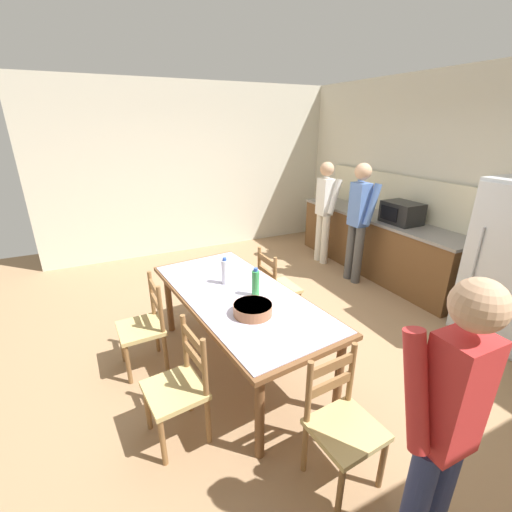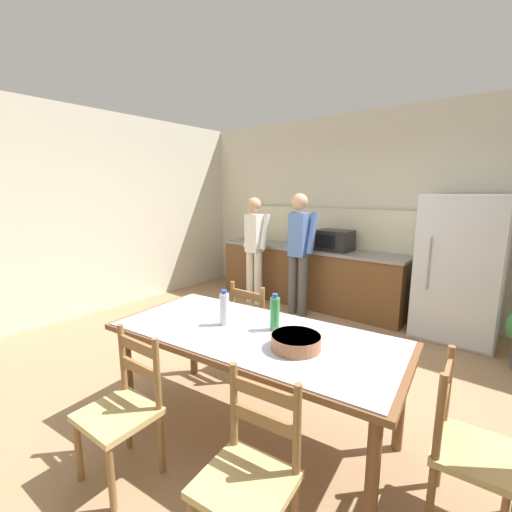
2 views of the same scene
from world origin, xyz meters
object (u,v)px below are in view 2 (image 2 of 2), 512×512
Objects in this scene: serving_bowl at (296,341)px; chair_head_end at (468,448)px; bottle_near_centre at (224,309)px; microwave at (334,240)px; refrigerator at (460,268)px; person_at_sink at (254,245)px; chair_side_far_left at (256,327)px; dining_table at (254,342)px; chair_side_near_left at (123,409)px; person_at_counter at (299,248)px; chair_side_near_right at (249,476)px; bottle_off_centre at (275,313)px.

serving_bowl is 0.35× the size of chair_head_end.
microwave is at bearing 100.29° from bottle_near_centre.
bottle_near_centre is at bearing -111.46° from refrigerator.
serving_bowl is 3.27m from person_at_sink.
dining_table is at bearing 126.34° from chair_side_far_left.
chair_side_near_left is at bearing 114.92° from chair_head_end.
microwave is 2.91m from bottle_near_centre.
bottle_near_centre is 2.48m from person_at_counter.
chair_head_end is (0.78, 0.86, 0.00)m from chair_side_near_right.
microwave is at bearing -65.83° from person_at_sink.
microwave is at bearing -28.78° from person_at_counter.
microwave is 0.55× the size of chair_side_near_left.
chair_head_end is at bearing 6.35° from dining_table.
bottle_near_centre is at bearing -161.06° from person_at_counter.
microwave is 0.55× the size of chair_side_far_left.
chair_side_far_left is at bearing 138.07° from bottle_off_centre.
person_at_counter is at bearing 99.71° from chair_side_near_left.
person_at_sink is at bearing -170.09° from refrigerator.
chair_side_near_left is at bearing -83.77° from microwave.
microwave is at bearing -85.67° from chair_side_far_left.
microwave is 1.22m from person_at_sink.
bottle_off_centre is 0.30× the size of chair_head_end.
chair_head_end is at bearing 6.34° from bottle_near_centre.
refrigerator reaches higher than chair_side_near_right.
serving_bowl is 0.35× the size of chair_side_near_right.
bottle_off_centre is at bearing 24.21° from bottle_near_centre.
serving_bowl is 1.05m from chair_head_end.
bottle_off_centre reaches higher than chair_side_near_left.
chair_side_far_left is (-0.93, 0.74, -0.39)m from serving_bowl.
serving_bowl is (0.63, -0.00, -0.07)m from bottle_near_centre.
bottle_near_centre is 0.16× the size of person_at_counter.
chair_head_end is 0.52× the size of person_at_counter.
person_at_sink reaches higher than microwave.
bottle_off_centre is 0.16× the size of person_at_sink.
chair_side_far_left is at bearing 93.90° from chair_side_near_left.
dining_table is 8.08× the size of bottle_off_centre.
serving_bowl is 0.35× the size of chair_side_near_left.
person_at_sink is 0.83m from person_at_counter.
dining_table is 0.26m from bottle_off_centre.
person_at_counter reaches higher than bottle_off_centre.
bottle_near_centre is at bearing 179.84° from serving_bowl.
chair_side_near_right is (0.93, 0.10, 0.00)m from chair_side_near_left.
chair_side_far_left reaches higher than dining_table.
chair_side_near_right is at bearing -75.18° from serving_bowl.
chair_head_end is at bearing -79.96° from refrigerator.
chair_side_near_left is (0.40, -3.64, -0.61)m from microwave.
serving_bowl is 0.19× the size of person_at_sink.
person_at_sink is (-1.63, 2.36, 0.03)m from bottle_near_centre.
bottle_near_centre reaches higher than serving_bowl.
dining_table is 8.08× the size of bottle_near_centre.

